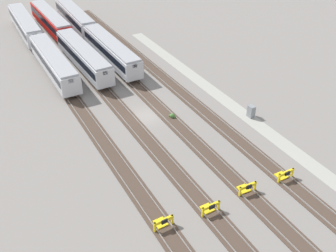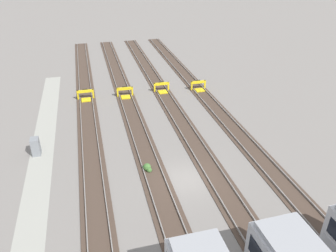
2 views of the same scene
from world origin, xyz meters
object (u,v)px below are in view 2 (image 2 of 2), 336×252
at_px(bumper_stop_near_inner_track, 125,93).
at_px(electrical_cabinet, 36,147).
at_px(bumper_stop_nearest_track, 86,96).
at_px(bumper_stop_far_inner_track, 199,86).
at_px(weed_clump, 147,168).
at_px(bumper_stop_middle_track, 162,88).

relative_size(bumper_stop_near_inner_track, electrical_cabinet, 1.26).
height_order(bumper_stop_nearest_track, bumper_stop_far_inner_track, same).
bearing_deg(electrical_cabinet, weed_clump, 62.05).
xyz_separation_m(bumper_stop_nearest_track, bumper_stop_middle_track, (-0.10, 9.45, 0.00)).
bearing_deg(bumper_stop_far_inner_track, bumper_stop_nearest_track, -91.99).
relative_size(bumper_stop_near_inner_track, bumper_stop_middle_track, 1.00).
bearing_deg(weed_clump, bumper_stop_near_inner_track, 178.69).
bearing_deg(electrical_cabinet, bumper_stop_near_inner_track, 138.96).
bearing_deg(bumper_stop_far_inner_track, bumper_stop_near_inner_track, -90.84).
height_order(bumper_stop_nearest_track, bumper_stop_middle_track, same).
bearing_deg(weed_clump, bumper_stop_nearest_track, -164.65).
xyz_separation_m(bumper_stop_near_inner_track, electrical_cabinet, (10.75, -9.36, 0.29)).
relative_size(bumper_stop_middle_track, electrical_cabinet, 1.25).
distance_m(bumper_stop_near_inner_track, electrical_cabinet, 14.25).
bearing_deg(weed_clump, bumper_stop_middle_track, 162.32).
relative_size(bumper_stop_near_inner_track, bumper_stop_far_inner_track, 1.00).
height_order(bumper_stop_near_inner_track, bumper_stop_far_inner_track, same).
bearing_deg(bumper_stop_near_inner_track, bumper_stop_far_inner_track, 89.16).
height_order(bumper_stop_far_inner_track, weed_clump, bumper_stop_far_inner_track).
xyz_separation_m(bumper_stop_nearest_track, weed_clump, (15.88, 4.36, -0.27)).
distance_m(bumper_stop_far_inner_track, weed_clump, 18.26).
bearing_deg(electrical_cabinet, bumper_stop_far_inner_track, 119.42).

